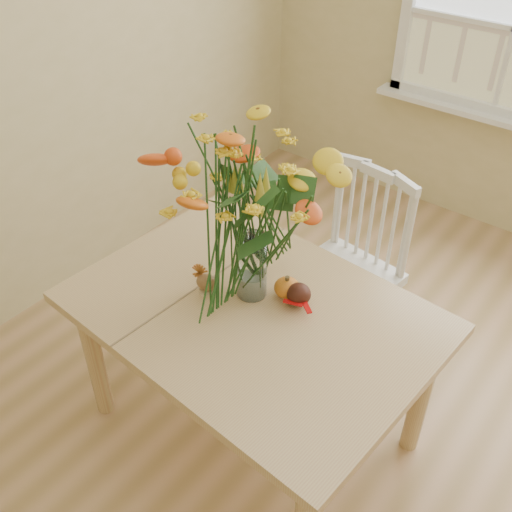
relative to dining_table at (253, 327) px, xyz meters
The scene contains 6 objects.
dining_table is the anchor object (origin of this frame).
windsor_chair 0.67m from the dining_table, 86.75° to the left, with size 0.45×0.43×0.88m.
flower_vase 0.46m from the dining_table, 129.85° to the left, with size 0.51×0.51×0.61m.
pumpkin 0.19m from the dining_table, 66.11° to the left, with size 0.09×0.09×0.07m, color #CB5B17.
turkey_figurine 0.23m from the dining_table, behind, with size 0.09×0.08×0.10m.
dark_gourd 0.21m from the dining_table, 47.04° to the left, with size 0.13×0.09×0.08m.
Camera 1 is at (0.30, -0.99, 2.09)m, focal length 42.00 mm.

